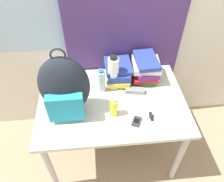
# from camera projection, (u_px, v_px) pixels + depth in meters

# --- Properties ---
(wall_back) EXTENTS (6.00, 0.06, 2.50)m
(wall_back) POSITION_uv_depth(u_px,v_px,m) (105.00, 3.00, 1.60)
(wall_back) COLOR silver
(wall_back) RESTS_ON ground_plane
(curtain_blue) EXTENTS (0.95, 0.04, 2.50)m
(curtain_blue) POSITION_uv_depth(u_px,v_px,m) (126.00, 6.00, 1.57)
(curtain_blue) COLOR #4C336B
(curtain_blue) RESTS_ON ground_plane
(desk) EXTENTS (1.11, 0.76, 0.70)m
(desk) POSITION_uv_depth(u_px,v_px,m) (112.00, 108.00, 1.72)
(desk) COLOR beige
(desk) RESTS_ON ground_plane
(backpack) EXTENTS (0.34, 0.23, 0.53)m
(backpack) POSITION_uv_depth(u_px,v_px,m) (65.00, 88.00, 1.43)
(backpack) COLOR #1E232D
(backpack) RESTS_ON desk
(book_stack_left) EXTENTS (0.22, 0.29, 0.15)m
(book_stack_left) POSITION_uv_depth(u_px,v_px,m) (118.00, 72.00, 1.78)
(book_stack_left) COLOR olive
(book_stack_left) RESTS_ON desk
(book_stack_center) EXTENTS (0.23, 0.27, 0.20)m
(book_stack_center) POSITION_uv_depth(u_px,v_px,m) (145.00, 69.00, 1.77)
(book_stack_center) COLOR #1E5623
(book_stack_center) RESTS_ON desk
(water_bottle) EXTENTS (0.06, 0.06, 0.21)m
(water_bottle) POSITION_uv_depth(u_px,v_px,m) (101.00, 81.00, 1.67)
(water_bottle) COLOR silver
(water_bottle) RESTS_ON desk
(sports_bottle) EXTENTS (0.08, 0.08, 0.30)m
(sports_bottle) POSITION_uv_depth(u_px,v_px,m) (113.00, 73.00, 1.67)
(sports_bottle) COLOR white
(sports_bottle) RESTS_ON desk
(sunscreen_bottle) EXTENTS (0.05, 0.05, 0.16)m
(sunscreen_bottle) POSITION_uv_depth(u_px,v_px,m) (114.00, 107.00, 1.52)
(sunscreen_bottle) COLOR yellow
(sunscreen_bottle) RESTS_ON desk
(cell_phone) EXTENTS (0.08, 0.10, 0.02)m
(cell_phone) POSITION_uv_depth(u_px,v_px,m) (136.00, 121.00, 1.51)
(cell_phone) COLOR #2D2D33
(cell_phone) RESTS_ON desk
(sunglasses_case) EXTENTS (0.16, 0.08, 0.04)m
(sunglasses_case) POSITION_uv_depth(u_px,v_px,m) (135.00, 91.00, 1.71)
(sunglasses_case) COLOR gray
(sunglasses_case) RESTS_ON desk
(wristwatch) EXTENTS (0.04, 0.08, 0.01)m
(wristwatch) POSITION_uv_depth(u_px,v_px,m) (151.00, 116.00, 1.55)
(wristwatch) COLOR black
(wristwatch) RESTS_ON desk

